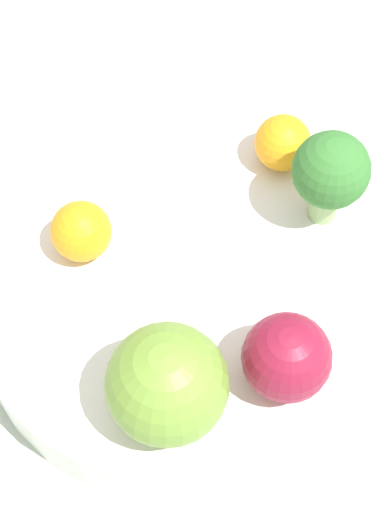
# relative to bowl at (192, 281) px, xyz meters

# --- Properties ---
(ground_plane) EXTENTS (6.00, 6.00, 0.00)m
(ground_plane) POSITION_rel_bowl_xyz_m (0.00, 0.00, -0.04)
(ground_plane) COLOR gray
(table_surface) EXTENTS (1.20, 1.20, 0.02)m
(table_surface) POSITION_rel_bowl_xyz_m (0.00, 0.00, -0.03)
(table_surface) COLOR #B2C6B2
(table_surface) RESTS_ON ground_plane
(bowl) EXTENTS (0.26, 0.26, 0.04)m
(bowl) POSITION_rel_bowl_xyz_m (0.00, 0.00, 0.00)
(bowl) COLOR white
(bowl) RESTS_ON table_surface
(broccoli) EXTENTS (0.04, 0.04, 0.07)m
(broccoli) POSITION_rel_bowl_xyz_m (-0.09, 0.01, 0.06)
(broccoli) COLOR #99C17A
(broccoli) RESTS_ON bowl
(apple_red) EXTENTS (0.06, 0.06, 0.06)m
(apple_red) POSITION_rel_bowl_xyz_m (0.05, 0.07, 0.05)
(apple_red) COLOR olive
(apple_red) RESTS_ON bowl
(apple_green) EXTENTS (0.05, 0.05, 0.05)m
(apple_green) POSITION_rel_bowl_xyz_m (-0.01, 0.08, 0.04)
(apple_green) COLOR maroon
(apple_green) RESTS_ON bowl
(orange_front) EXTENTS (0.04, 0.04, 0.04)m
(orange_front) POSITION_rel_bowl_xyz_m (0.05, -0.04, 0.04)
(orange_front) COLOR orange
(orange_front) RESTS_ON bowl
(orange_back) EXTENTS (0.04, 0.04, 0.04)m
(orange_back) POSITION_rel_bowl_xyz_m (-0.09, -0.04, 0.04)
(orange_back) COLOR orange
(orange_back) RESTS_ON bowl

